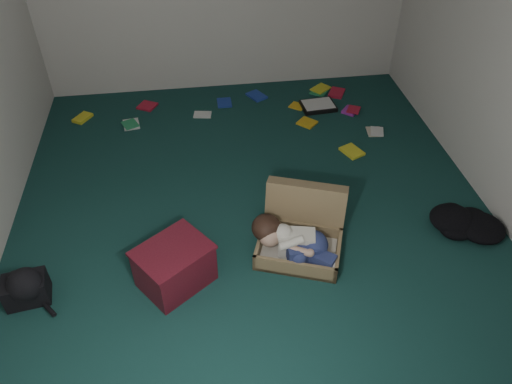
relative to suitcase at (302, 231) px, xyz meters
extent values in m
plane|color=#143936|center=(-0.32, 0.42, -0.14)|extent=(4.50, 4.50, 0.00)
plane|color=silver|center=(-0.32, -1.83, 1.16)|extent=(4.50, 0.00, 4.50)
cube|color=#8C734D|center=(-0.04, -0.12, -0.07)|extent=(0.74, 0.64, 0.14)
cube|color=beige|center=(-0.04, -0.12, -0.10)|extent=(0.67, 0.57, 0.02)
cube|color=#8C734D|center=(0.06, 0.16, 0.09)|extent=(0.65, 0.40, 0.46)
cube|color=silver|center=(-0.07, -0.13, 0.02)|extent=(0.30, 0.21, 0.20)
sphere|color=tan|center=(-0.27, -0.08, 0.07)|extent=(0.17, 0.17, 0.17)
ellipsoid|color=black|center=(-0.28, -0.02, 0.10)|extent=(0.23, 0.24, 0.20)
ellipsoid|color=navy|center=(0.06, -0.17, 0.02)|extent=(0.21, 0.24, 0.20)
cube|color=navy|center=(-0.04, -0.23, 0.01)|extent=(0.24, 0.12, 0.13)
cube|color=navy|center=(0.08, -0.29, -0.01)|extent=(0.24, 0.22, 0.10)
sphere|color=white|center=(0.17, -0.29, -0.03)|extent=(0.10, 0.10, 0.10)
sphere|color=white|center=(0.15, -0.35, -0.04)|extent=(0.09, 0.09, 0.09)
cylinder|color=tan|center=(-0.07, -0.25, 0.06)|extent=(0.17, 0.11, 0.06)
cube|color=#54111D|center=(-0.98, -0.25, 0.02)|extent=(0.61, 0.59, 0.32)
cube|color=#54111D|center=(-0.98, -0.25, 0.19)|extent=(0.64, 0.61, 0.02)
cube|color=black|center=(0.62, 2.01, -0.12)|extent=(0.39, 0.30, 0.05)
cube|color=white|center=(0.62, 2.01, -0.09)|extent=(0.35, 0.26, 0.01)
cube|color=yellow|center=(-1.94, 2.14, -0.13)|extent=(0.19, 0.14, 0.02)
cube|color=#BA1830|center=(-1.25, 2.30, -0.13)|extent=(0.23, 0.22, 0.02)
cube|color=white|center=(-0.66, 2.04, -0.13)|extent=(0.18, 0.22, 0.02)
cube|color=#1D399E|center=(-0.02, 2.35, -0.13)|extent=(0.20, 0.22, 0.02)
cube|color=gold|center=(0.40, 2.06, -0.13)|extent=(0.23, 0.22, 0.02)
cube|color=#279155|center=(0.74, 2.37, -0.13)|extent=(0.20, 0.15, 0.02)
cube|color=purple|center=(0.95, 1.87, -0.13)|extent=(0.23, 0.23, 0.02)
cube|color=beige|center=(1.09, 1.45, -0.13)|extent=(0.17, 0.21, 0.02)
cube|color=yellow|center=(0.76, 1.14, -0.13)|extent=(0.21, 0.23, 0.02)
cube|color=#BA1830|center=(0.91, 2.28, -0.13)|extent=(0.23, 0.21, 0.02)
cube|color=white|center=(-1.41, 1.94, -0.13)|extent=(0.21, 0.17, 0.02)
cube|color=#1D399E|center=(-0.40, 2.25, -0.13)|extent=(0.23, 0.23, 0.02)
cube|color=gold|center=(0.43, 1.71, -0.13)|extent=(0.16, 0.20, 0.02)
camera|label=1|loc=(-0.74, -2.67, 2.75)|focal=35.00mm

